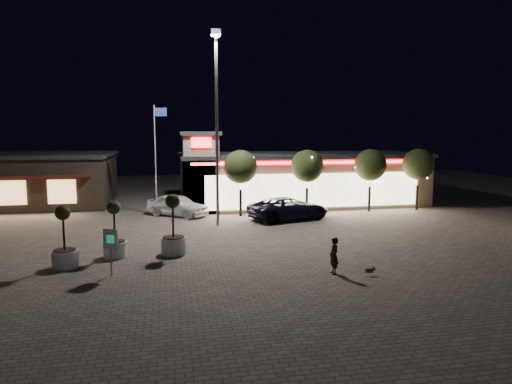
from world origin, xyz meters
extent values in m
plane|color=#71675C|center=(0.00, 0.00, 0.00)|extent=(90.00, 90.00, 0.00)
cube|color=tan|center=(10.00, 16.00, 2.00)|extent=(20.00, 8.00, 4.00)
cube|color=#262628|center=(10.00, 16.00, 4.15)|extent=(20.40, 8.40, 0.30)
cube|color=#FFE9BF|center=(10.00, 11.95, 1.60)|extent=(17.00, 0.12, 2.60)
cube|color=#FF141D|center=(10.00, 11.92, 3.75)|extent=(19.00, 0.10, 0.18)
cube|color=tan|center=(1.30, 13.30, 2.90)|extent=(2.60, 2.60, 5.80)
cube|color=#262628|center=(1.30, 13.30, 5.95)|extent=(3.00, 3.00, 0.30)
cube|color=#FF141D|center=(1.30, 11.95, 5.30)|extent=(1.40, 0.10, 0.70)
cube|color=#382D23|center=(-14.00, 20.00, 2.00)|extent=(16.00, 10.00, 4.00)
cube|color=#262628|center=(-14.00, 20.00, 4.15)|extent=(16.40, 10.40, 0.30)
cube|color=#E5AE67|center=(-12.50, 14.95, 1.60)|extent=(2.00, 0.12, 1.80)
cube|color=#E5AE67|center=(-9.00, 14.95, 1.60)|extent=(2.00, 0.12, 1.80)
cylinder|color=gray|center=(2.00, 8.00, 6.00)|extent=(0.20, 0.20, 12.00)
cube|color=gray|center=(2.00, 8.00, 12.20)|extent=(0.60, 0.40, 0.35)
cube|color=white|center=(2.00, 8.00, 12.00)|extent=(0.45, 0.30, 0.08)
cylinder|color=white|center=(-2.00, 13.00, 4.00)|extent=(0.10, 0.10, 8.00)
cube|color=#283994|center=(-1.55, 13.00, 7.50)|extent=(0.90, 0.04, 0.60)
cylinder|color=#332319|center=(4.00, 11.00, 0.96)|extent=(0.20, 0.20, 1.92)
sphere|color=#2D3819|center=(4.00, 11.00, 3.58)|extent=(2.42, 2.42, 2.42)
cylinder|color=#332319|center=(9.00, 11.00, 0.96)|extent=(0.20, 0.20, 1.92)
sphere|color=#2D3819|center=(9.00, 11.00, 3.58)|extent=(2.42, 2.42, 2.42)
cylinder|color=#332319|center=(14.00, 11.00, 0.96)|extent=(0.20, 0.20, 1.92)
sphere|color=#2D3819|center=(14.00, 11.00, 3.58)|extent=(2.42, 2.42, 2.42)
cylinder|color=#332319|center=(18.00, 11.00, 0.96)|extent=(0.20, 0.20, 1.92)
sphere|color=#2D3819|center=(18.00, 11.00, 3.58)|extent=(2.42, 2.42, 2.42)
imported|color=black|center=(7.06, 8.96, 0.79)|extent=(6.19, 4.05, 1.58)
imported|color=white|center=(-0.49, 11.89, 0.80)|extent=(4.84, 4.40, 1.60)
imported|color=black|center=(5.71, -3.36, 0.79)|extent=(0.40, 0.59, 1.58)
cube|color=#59514C|center=(7.11, -3.83, 0.21)|extent=(0.35, 0.18, 0.18)
sphere|color=#59514C|center=(7.30, -3.86, 0.28)|extent=(0.16, 0.16, 0.16)
cylinder|color=silver|center=(-3.75, 1.24, 0.37)|extent=(1.12, 1.12, 0.75)
cylinder|color=black|center=(-3.75, 1.24, 0.77)|extent=(0.97, 0.97, 0.06)
cylinder|color=#332319|center=(-3.75, 1.24, 1.64)|extent=(0.09, 0.09, 1.68)
sphere|color=#2D3819|center=(-3.75, 1.24, 2.43)|extent=(0.65, 0.65, 0.65)
cylinder|color=silver|center=(-5.77, -0.12, 0.38)|extent=(1.14, 1.14, 0.76)
cylinder|color=black|center=(-5.77, -0.12, 0.78)|extent=(0.99, 0.99, 0.06)
cylinder|color=#332319|center=(-5.77, -0.12, 1.67)|extent=(0.10, 0.10, 1.72)
sphere|color=#2D3819|center=(-5.77, -0.12, 2.48)|extent=(0.67, 0.67, 0.67)
cylinder|color=silver|center=(-0.96, 1.29, 0.41)|extent=(1.23, 1.23, 0.82)
cylinder|color=black|center=(-0.96, 1.29, 0.84)|extent=(1.06, 1.06, 0.06)
cylinder|color=#332319|center=(-0.96, 1.29, 1.79)|extent=(0.10, 0.10, 1.84)
sphere|color=#2D3819|center=(-0.96, 1.29, 2.66)|extent=(0.72, 0.72, 0.72)
cylinder|color=gray|center=(-3.60, -1.71, 0.60)|extent=(0.08, 0.08, 1.21)
cube|color=white|center=(-3.60, -1.71, 1.56)|extent=(0.62, 0.33, 0.86)
cube|color=#1BA45F|center=(-3.60, -1.75, 1.56)|extent=(0.33, 0.17, 0.35)
camera|label=1|loc=(-1.21, -21.26, 5.98)|focal=32.00mm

